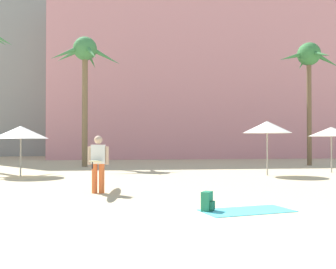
{
  "coord_description": "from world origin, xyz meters",
  "views": [
    {
      "loc": [
        -0.67,
        -5.05,
        1.51
      ],
      "look_at": [
        0.55,
        4.73,
        1.66
      ],
      "focal_mm": 42.13,
      "sensor_mm": 36.0,
      "label": 1
    }
  ],
  "objects_px": {
    "cafe_umbrella_0": "(267,127)",
    "cafe_umbrella_1": "(21,132)",
    "cafe_umbrella_3": "(331,132)",
    "palm_tree_far_left": "(309,63)",
    "person_mid_left": "(98,161)",
    "palm_tree_center": "(85,60)",
    "beach_towel": "(247,211)",
    "backpack": "(207,202)"
  },
  "relations": [
    {
      "from": "cafe_umbrella_0",
      "to": "cafe_umbrella_1",
      "type": "xyz_separation_m",
      "value": [
        -10.43,
        0.85,
        -0.23
      ]
    },
    {
      "from": "cafe_umbrella_3",
      "to": "palm_tree_far_left",
      "type": "bearing_deg",
      "value": 73.16
    },
    {
      "from": "palm_tree_far_left",
      "to": "person_mid_left",
      "type": "height_order",
      "value": "palm_tree_far_left"
    },
    {
      "from": "cafe_umbrella_1",
      "to": "person_mid_left",
      "type": "distance_m",
      "value": 6.68
    },
    {
      "from": "palm_tree_center",
      "to": "beach_towel",
      "type": "xyz_separation_m",
      "value": [
        4.66,
        -14.82,
        -6.1
      ]
    },
    {
      "from": "cafe_umbrella_1",
      "to": "beach_towel",
      "type": "bearing_deg",
      "value": -52.89
    },
    {
      "from": "palm_tree_far_left",
      "to": "cafe_umbrella_0",
      "type": "relative_size",
      "value": 3.18
    },
    {
      "from": "backpack",
      "to": "person_mid_left",
      "type": "distance_m",
      "value": 4.18
    },
    {
      "from": "cafe_umbrella_0",
      "to": "beach_towel",
      "type": "xyz_separation_m",
      "value": [
        -3.63,
        -8.14,
        -2.07
      ]
    },
    {
      "from": "palm_tree_far_left",
      "to": "cafe_umbrella_0",
      "type": "xyz_separation_m",
      "value": [
        -5.07,
        -6.18,
        -4.14
      ]
    },
    {
      "from": "person_mid_left",
      "to": "palm_tree_far_left",
      "type": "bearing_deg",
      "value": -45.02
    },
    {
      "from": "palm_tree_center",
      "to": "cafe_umbrella_3",
      "type": "relative_size",
      "value": 3.5
    },
    {
      "from": "cafe_umbrella_3",
      "to": "backpack",
      "type": "height_order",
      "value": "cafe_umbrella_3"
    },
    {
      "from": "palm_tree_center",
      "to": "cafe_umbrella_1",
      "type": "bearing_deg",
      "value": -110.18
    },
    {
      "from": "backpack",
      "to": "cafe_umbrella_3",
      "type": "bearing_deg",
      "value": 78.98
    },
    {
      "from": "cafe_umbrella_1",
      "to": "beach_towel",
      "type": "xyz_separation_m",
      "value": [
        6.8,
        -8.99,
        -1.84
      ]
    },
    {
      "from": "cafe_umbrella_0",
      "to": "backpack",
      "type": "height_order",
      "value": "cafe_umbrella_0"
    },
    {
      "from": "cafe_umbrella_1",
      "to": "palm_tree_far_left",
      "type": "bearing_deg",
      "value": 18.96
    },
    {
      "from": "cafe_umbrella_3",
      "to": "person_mid_left",
      "type": "height_order",
      "value": "cafe_umbrella_3"
    },
    {
      "from": "palm_tree_far_left",
      "to": "cafe_umbrella_1",
      "type": "bearing_deg",
      "value": -161.04
    },
    {
      "from": "person_mid_left",
      "to": "cafe_umbrella_0",
      "type": "bearing_deg",
      "value": -52.91
    },
    {
      "from": "backpack",
      "to": "person_mid_left",
      "type": "xyz_separation_m",
      "value": [
        -2.46,
        3.3,
        0.7
      ]
    },
    {
      "from": "beach_towel",
      "to": "backpack",
      "type": "distance_m",
      "value": 0.87
    },
    {
      "from": "cafe_umbrella_0",
      "to": "person_mid_left",
      "type": "height_order",
      "value": "cafe_umbrella_0"
    },
    {
      "from": "cafe_umbrella_0",
      "to": "beach_towel",
      "type": "relative_size",
      "value": 1.2
    },
    {
      "from": "cafe_umbrella_0",
      "to": "palm_tree_center",
      "type": "bearing_deg",
      "value": 141.14
    },
    {
      "from": "cafe_umbrella_1",
      "to": "beach_towel",
      "type": "height_order",
      "value": "cafe_umbrella_1"
    },
    {
      "from": "cafe_umbrella_3",
      "to": "beach_towel",
      "type": "xyz_separation_m",
      "value": [
        -7.12,
        -9.1,
        -1.9
      ]
    },
    {
      "from": "cafe_umbrella_0",
      "to": "cafe_umbrella_3",
      "type": "height_order",
      "value": "cafe_umbrella_0"
    },
    {
      "from": "palm_tree_far_left",
      "to": "cafe_umbrella_0",
      "type": "distance_m",
      "value": 9.0
    },
    {
      "from": "palm_tree_center",
      "to": "palm_tree_far_left",
      "type": "bearing_deg",
      "value": -2.14
    },
    {
      "from": "palm_tree_far_left",
      "to": "cafe_umbrella_1",
      "type": "relative_size",
      "value": 3.29
    },
    {
      "from": "palm_tree_center",
      "to": "cafe_umbrella_0",
      "type": "bearing_deg",
      "value": -38.86
    },
    {
      "from": "beach_towel",
      "to": "palm_tree_center",
      "type": "bearing_deg",
      "value": 107.46
    },
    {
      "from": "palm_tree_center",
      "to": "person_mid_left",
      "type": "height_order",
      "value": "palm_tree_center"
    },
    {
      "from": "palm_tree_far_left",
      "to": "beach_towel",
      "type": "height_order",
      "value": "palm_tree_far_left"
    },
    {
      "from": "cafe_umbrella_3",
      "to": "beach_towel",
      "type": "height_order",
      "value": "cafe_umbrella_3"
    },
    {
      "from": "palm_tree_far_left",
      "to": "cafe_umbrella_3",
      "type": "height_order",
      "value": "palm_tree_far_left"
    },
    {
      "from": "person_mid_left",
      "to": "backpack",
      "type": "bearing_deg",
      "value": -140.63
    },
    {
      "from": "palm_tree_far_left",
      "to": "palm_tree_center",
      "type": "bearing_deg",
      "value": 177.86
    },
    {
      "from": "beach_towel",
      "to": "backpack",
      "type": "xyz_separation_m",
      "value": [
        -0.84,
        0.08,
        0.19
      ]
    },
    {
      "from": "palm_tree_center",
      "to": "beach_towel",
      "type": "height_order",
      "value": "palm_tree_center"
    }
  ]
}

